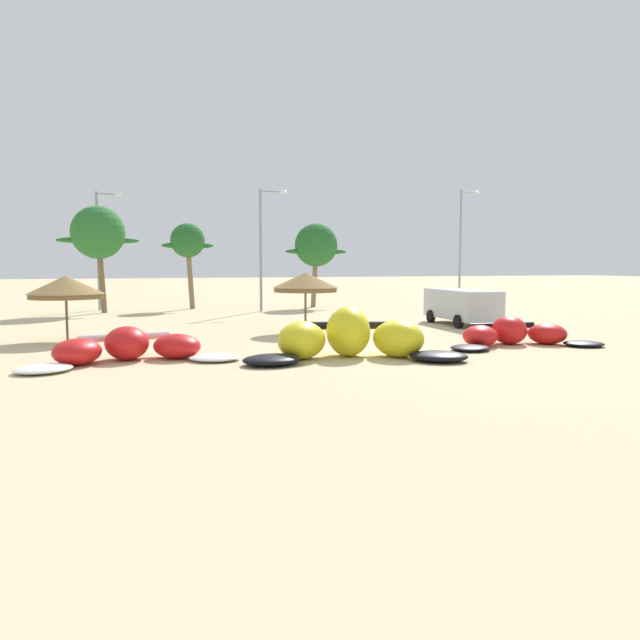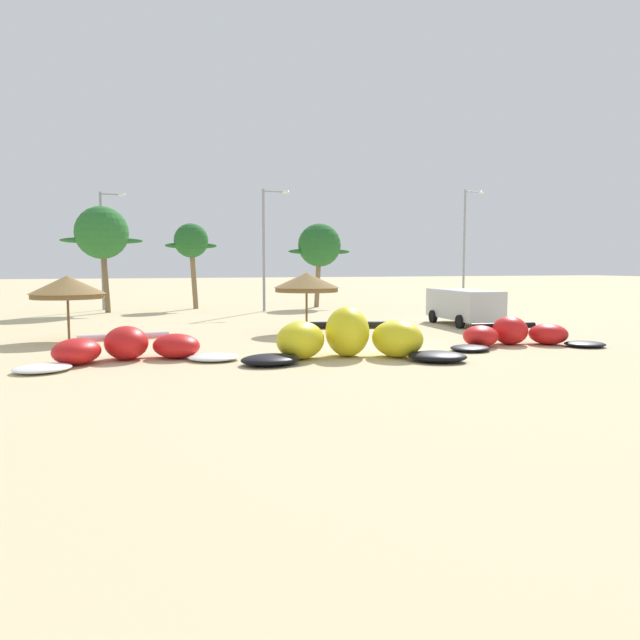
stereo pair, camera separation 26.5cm
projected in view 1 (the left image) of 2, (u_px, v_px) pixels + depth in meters
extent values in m
plane|color=beige|center=(389.00, 350.00, 22.49)|extent=(260.00, 260.00, 0.00)
ellipsoid|color=white|center=(43.00, 369.00, 17.74)|extent=(2.13, 2.01, 0.22)
ellipsoid|color=red|center=(77.00, 352.00, 19.08)|extent=(2.05, 2.16, 0.83)
ellipsoid|color=red|center=(127.00, 343.00, 20.09)|extent=(1.59, 1.82, 1.12)
ellipsoid|color=red|center=(177.00, 346.00, 20.41)|extent=(2.17, 2.20, 0.83)
ellipsoid|color=white|center=(215.00, 357.00, 19.93)|extent=(1.97, 1.78, 0.22)
cylinder|color=white|center=(124.00, 337.00, 20.60)|extent=(3.01, 0.59, 0.27)
cube|color=white|center=(128.00, 344.00, 19.94)|extent=(1.15, 0.72, 0.04)
ellipsoid|color=black|center=(272.00, 360.00, 19.05)|extent=(2.10, 1.76, 0.34)
ellipsoid|color=yellow|center=(302.00, 340.00, 20.24)|extent=(2.41, 2.40, 1.27)
ellipsoid|color=yellow|center=(348.00, 332.00, 20.85)|extent=(1.85, 2.16, 1.71)
ellipsoid|color=yellow|center=(398.00, 339.00, 20.69)|extent=(2.13, 2.34, 1.27)
ellipsoid|color=black|center=(438.00, 356.00, 19.79)|extent=(2.40, 2.27, 0.34)
cylinder|color=black|center=(345.00, 325.00, 21.50)|extent=(3.16, 0.91, 0.29)
cube|color=black|center=(349.00, 332.00, 20.67)|extent=(1.27, 0.90, 0.04)
ellipsoid|color=black|center=(470.00, 348.00, 22.23)|extent=(1.81, 1.68, 0.22)
ellipsoid|color=red|center=(480.00, 336.00, 23.38)|extent=(2.00, 2.02, 0.82)
ellipsoid|color=red|center=(509.00, 330.00, 24.08)|extent=(1.46, 1.63, 1.11)
ellipsoid|color=red|center=(547.00, 334.00, 24.10)|extent=(1.91, 1.98, 0.82)
ellipsoid|color=black|center=(584.00, 344.00, 23.41)|extent=(1.94, 1.85, 0.22)
cylinder|color=black|center=(502.00, 326.00, 24.58)|extent=(2.83, 0.50, 0.26)
cube|color=black|center=(511.00, 331.00, 23.93)|extent=(1.07, 0.63, 0.04)
cylinder|color=brown|center=(67.00, 318.00, 25.04)|extent=(0.10, 0.10, 1.95)
cone|color=olive|center=(66.00, 285.00, 24.91)|extent=(3.05, 3.05, 0.75)
cylinder|color=brown|center=(66.00, 296.00, 24.96)|extent=(2.90, 2.90, 0.20)
cylinder|color=brown|center=(305.00, 310.00, 28.13)|extent=(0.10, 0.10, 2.09)
cone|color=olive|center=(305.00, 280.00, 28.01)|extent=(3.04, 3.04, 0.70)
cylinder|color=brown|center=(305.00, 290.00, 28.05)|extent=(2.89, 2.89, 0.20)
cube|color=#B2B7BC|center=(462.00, 304.00, 31.82)|extent=(2.43, 5.35, 1.50)
cube|color=black|center=(449.00, 298.00, 33.17)|extent=(2.05, 1.46, 0.56)
cylinder|color=black|center=(431.00, 316.00, 33.20)|extent=(0.30, 0.70, 0.68)
cylinder|color=black|center=(464.00, 316.00, 33.68)|extent=(0.30, 0.70, 0.68)
cylinder|color=black|center=(458.00, 322.00, 30.09)|extent=(0.30, 0.70, 0.68)
cylinder|color=black|center=(494.00, 321.00, 30.58)|extent=(0.30, 0.70, 0.68)
cylinder|color=brown|center=(101.00, 273.00, 39.66)|extent=(0.61, 0.36, 5.24)
sphere|color=#286B2D|center=(98.00, 232.00, 39.39)|extent=(3.43, 3.43, 3.43)
ellipsoid|color=#286B2D|center=(76.00, 240.00, 38.98)|extent=(2.40, 0.50, 0.36)
ellipsoid|color=#286B2D|center=(120.00, 241.00, 39.88)|extent=(2.40, 0.50, 0.36)
cylinder|color=#7F6647|center=(190.00, 275.00, 43.44)|extent=(0.62, 0.36, 4.88)
sphere|color=#236028|center=(188.00, 240.00, 43.18)|extent=(2.43, 2.43, 2.43)
ellipsoid|color=#236028|center=(174.00, 245.00, 42.89)|extent=(1.70, 0.50, 0.36)
ellipsoid|color=#236028|center=(201.00, 246.00, 43.53)|extent=(1.70, 0.50, 0.36)
cylinder|color=#7F6647|center=(315.00, 276.00, 45.33)|extent=(0.60, 0.36, 4.62)
sphere|color=#236028|center=(316.00, 245.00, 45.17)|extent=(3.19, 3.19, 3.19)
ellipsoid|color=#236028|center=(300.00, 251.00, 44.79)|extent=(2.24, 0.50, 0.36)
ellipsoid|color=#236028|center=(332.00, 252.00, 45.63)|extent=(2.24, 0.50, 0.36)
cylinder|color=gray|center=(98.00, 251.00, 41.96)|extent=(0.18, 0.18, 8.15)
cylinder|color=gray|center=(107.00, 194.00, 41.84)|extent=(1.42, 0.10, 0.10)
ellipsoid|color=silver|center=(118.00, 194.00, 42.07)|extent=(0.56, 0.24, 0.20)
cylinder|color=gray|center=(261.00, 251.00, 40.90)|extent=(0.18, 0.18, 8.19)
cylinder|color=gray|center=(272.00, 192.00, 40.80)|extent=(1.56, 0.10, 0.10)
ellipsoid|color=silver|center=(283.00, 192.00, 41.06)|extent=(0.56, 0.24, 0.20)
cylinder|color=gray|center=(460.00, 247.00, 49.59)|extent=(0.18, 0.18, 9.20)
cylinder|color=gray|center=(469.00, 192.00, 49.44)|extent=(1.53, 0.10, 0.10)
ellipsoid|color=silver|center=(477.00, 192.00, 49.69)|extent=(0.56, 0.24, 0.20)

